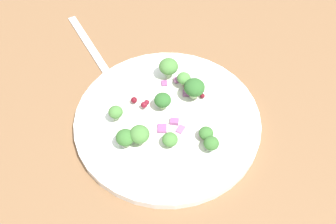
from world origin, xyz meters
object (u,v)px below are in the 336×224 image
object	(u,v)px
plate	(168,120)
broccoli_floret_0	(139,135)
broccoli_floret_2	(211,143)
fork	(96,55)
broccoli_floret_1	(169,140)

from	to	relation	value
plate	broccoli_floret_0	distance (cm)	5.96
broccoli_floret_2	fork	world-z (taller)	broccoli_floret_2
fork	plate	bearing A→B (deg)	36.51
plate	broccoli_floret_1	xyz separation A→B (cm)	(4.39, -0.23, 1.69)
broccoli_floret_1	broccoli_floret_2	bearing A→B (deg)	78.36
broccoli_floret_0	broccoli_floret_1	xyz separation A→B (cm)	(0.62, 3.72, -0.69)
fork	broccoli_floret_0	bearing A→B (deg)	19.92
plate	broccoli_floret_2	world-z (taller)	broccoli_floret_2
broccoli_floret_2	fork	bearing A→B (deg)	-141.54
broccoli_floret_2	fork	size ratio (longest dim) A/B	0.12
broccoli_floret_0	fork	xyz separation A→B (cm)	(-17.85, -6.47, -2.99)
broccoli_floret_0	broccoli_floret_2	distance (cm)	9.26
plate	broccoli_floret_0	world-z (taller)	broccoli_floret_0
broccoli_floret_0	fork	distance (cm)	19.22
plate	broccoli_floret_0	xyz separation A→B (cm)	(3.76, -3.96, 2.38)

